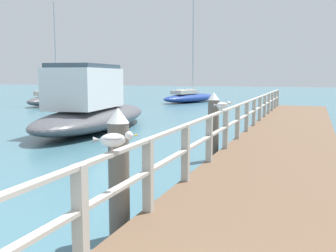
% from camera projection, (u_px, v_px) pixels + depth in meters
% --- Properties ---
extents(pier_deck, '(2.75, 24.62, 0.39)m').
position_uv_depth(pier_deck, '(288.00, 139.00, 12.64)').
color(pier_deck, brown).
rests_on(pier_deck, ground_plane).
extents(pier_railing, '(0.12, 23.14, 0.97)m').
position_uv_depth(pier_railing, '(247.00, 113.00, 12.98)').
color(pier_railing, '#B2ADA3').
rests_on(pier_railing, pier_deck).
extents(dock_piling_near, '(0.29, 0.29, 1.76)m').
position_uv_depth(dock_piling_near, '(119.00, 173.00, 5.36)').
color(dock_piling_near, '#6B6056').
rests_on(dock_piling_near, ground_plane).
extents(dock_piling_far, '(0.29, 0.29, 1.76)m').
position_uv_depth(dock_piling_far, '(213.00, 126.00, 10.33)').
color(dock_piling_far, '#6B6056').
rests_on(dock_piling_far, ground_plane).
extents(seagull_foreground, '(0.42, 0.30, 0.21)m').
position_uv_depth(seagull_foreground, '(114.00, 139.00, 4.33)').
color(seagull_foreground, white).
rests_on(seagull_foreground, pier_railing).
extents(seagull_background, '(0.40, 0.34, 0.21)m').
position_uv_depth(seagull_background, '(222.00, 105.00, 9.41)').
color(seagull_background, white).
rests_on(seagull_background, pier_railing).
extents(boat_0, '(3.92, 6.83, 9.21)m').
position_uv_depth(boat_0, '(190.00, 97.00, 33.01)').
color(boat_0, navy).
rests_on(boat_0, ground_plane).
extents(boat_4, '(2.11, 6.36, 7.44)m').
position_uv_depth(boat_4, '(54.00, 99.00, 29.77)').
color(boat_4, '#4C4C51').
rests_on(boat_4, ground_plane).
extents(boat_5, '(3.87, 9.26, 2.60)m').
position_uv_depth(boat_5, '(92.00, 108.00, 16.15)').
color(boat_5, '#4C4C51').
rests_on(boat_5, ground_plane).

